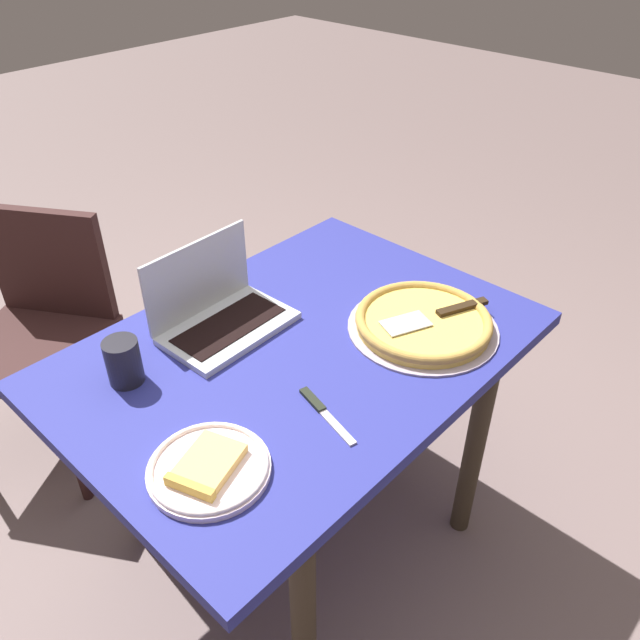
{
  "coord_description": "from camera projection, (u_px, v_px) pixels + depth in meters",
  "views": [
    {
      "loc": [
        0.88,
        0.89,
        1.71
      ],
      "look_at": [
        -0.06,
        0.02,
        0.8
      ],
      "focal_mm": 35.61,
      "sensor_mm": 36.0,
      "label": 1
    }
  ],
  "objects": [
    {
      "name": "ground_plane",
      "position": [
        303.0,
        528.0,
        2.01
      ],
      "size": [
        12.0,
        12.0,
        0.0
      ],
      "primitive_type": "plane",
      "color": "#725E5C"
    },
    {
      "name": "dining_table",
      "position": [
        299.0,
        374.0,
        1.64
      ],
      "size": [
        1.17,
        0.83,
        0.74
      ],
      "color": "navy",
      "rests_on": "ground_plane"
    },
    {
      "name": "laptop",
      "position": [
        219.0,
        311.0,
        1.63
      ],
      "size": [
        0.34,
        0.22,
        0.22
      ],
      "color": "silver",
      "rests_on": "dining_table"
    },
    {
      "name": "pizza_plate",
      "position": [
        208.0,
        468.0,
        1.25
      ],
      "size": [
        0.25,
        0.25,
        0.04
      ],
      "color": "white",
      "rests_on": "dining_table"
    },
    {
      "name": "pizza_tray",
      "position": [
        423.0,
        322.0,
        1.63
      ],
      "size": [
        0.39,
        0.39,
        0.04
      ],
      "color": "#A798A8",
      "rests_on": "dining_table"
    },
    {
      "name": "table_knife",
      "position": [
        322.0,
        410.0,
        1.39
      ],
      "size": [
        0.07,
        0.2,
        0.01
      ],
      "color": "beige",
      "rests_on": "dining_table"
    },
    {
      "name": "drink_cup",
      "position": [
        123.0,
        361.0,
        1.45
      ],
      "size": [
        0.08,
        0.08,
        0.11
      ],
      "color": "black",
      "rests_on": "dining_table"
    },
    {
      "name": "chair_near",
      "position": [
        41.0,
        324.0,
        2.07
      ],
      "size": [
        0.59,
        0.59,
        0.85
      ],
      "color": "#331B1A",
      "rests_on": "ground_plane"
    }
  ]
}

